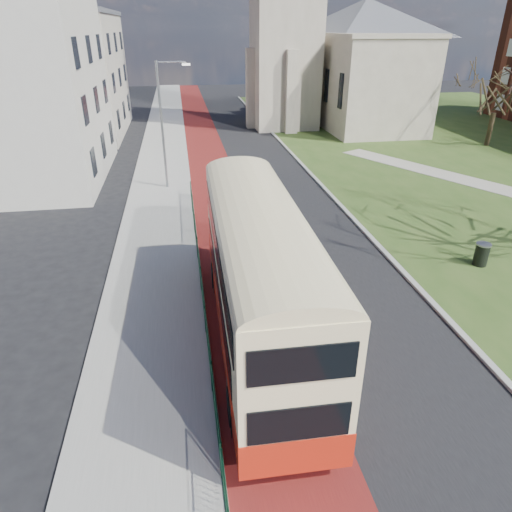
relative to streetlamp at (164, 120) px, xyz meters
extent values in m
plane|color=black|center=(4.35, -18.00, -4.59)|extent=(160.00, 160.00, 0.00)
cube|color=black|center=(5.85, 2.00, -4.59)|extent=(9.00, 120.00, 0.01)
cube|color=#591414|center=(3.15, 2.00, -4.59)|extent=(3.40, 120.00, 0.01)
cube|color=gray|center=(-0.65, 2.00, -4.53)|extent=(4.00, 120.00, 0.12)
cube|color=#999993|center=(1.35, 2.00, -4.53)|extent=(0.25, 120.00, 0.13)
cube|color=#999993|center=(10.45, 4.00, -4.53)|extent=(0.25, 80.00, 0.13)
cylinder|color=#0B341F|center=(1.40, -14.00, -3.49)|extent=(0.04, 24.00, 0.04)
cylinder|color=#0B341F|center=(1.40, -14.00, -4.44)|extent=(0.04, 24.00, 0.04)
cube|color=gray|center=(12.35, 20.00, 7.41)|extent=(6.50, 6.50, 24.00)
cube|color=gray|center=(20.85, 20.00, -0.09)|extent=(9.00, 18.00, 9.00)
cube|color=beige|center=(-9.65, 4.00, 1.66)|extent=(10.00, 14.00, 12.50)
cube|color=#B4AA98|center=(-9.65, 20.00, 0.91)|extent=(10.00, 16.00, 11.00)
cube|color=#565960|center=(-9.65, 20.00, 6.66)|extent=(10.30, 16.30, 0.50)
cylinder|color=gray|center=(-0.15, 0.00, -0.47)|extent=(0.16, 0.16, 8.00)
cylinder|color=gray|center=(0.75, 0.00, 3.43)|extent=(1.80, 0.10, 0.10)
cube|color=silver|center=(1.65, 0.00, 3.28)|extent=(0.50, 0.18, 0.12)
cube|color=red|center=(3.20, -17.84, -3.50)|extent=(2.91, 11.79, 1.07)
cube|color=#FAE5AA|center=(3.20, -17.84, -1.42)|extent=(2.88, 11.73, 3.10)
cube|color=black|center=(1.86, -17.50, -2.38)|extent=(0.21, 9.64, 1.01)
cube|color=black|center=(4.55, -17.54, -2.38)|extent=(0.21, 9.64, 1.01)
cube|color=black|center=(1.86, -17.82, -0.78)|extent=(0.23, 10.58, 0.96)
cube|color=black|center=(4.54, -17.86, -0.78)|extent=(0.23, 10.58, 0.96)
cube|color=black|center=(3.29, -11.99, -2.38)|extent=(2.40, 0.12, 1.12)
cube|color=black|center=(3.29, -11.99, -0.78)|extent=(2.40, 0.12, 0.96)
cube|color=orange|center=(3.29, -11.99, -0.17)|extent=(1.91, 0.13, 0.32)
cylinder|color=black|center=(2.02, -13.82, -4.04)|extent=(0.34, 1.12, 1.11)
cylinder|color=black|center=(4.50, -13.86, -4.04)|extent=(0.34, 1.12, 1.11)
cylinder|color=black|center=(1.90, -21.34, -4.04)|extent=(0.34, 1.12, 1.11)
cylinder|color=black|center=(4.38, -21.38, -4.04)|extent=(0.34, 1.12, 1.11)
cylinder|color=#322819|center=(29.17, 7.94, -3.09)|extent=(0.50, 0.50, 2.93)
cylinder|color=black|center=(14.28, -13.87, -4.05)|extent=(0.83, 0.83, 1.01)
cylinder|color=gray|center=(14.28, -13.87, -3.51)|extent=(0.89, 0.89, 0.07)
camera|label=1|loc=(0.99, -30.72, 5.35)|focal=32.00mm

